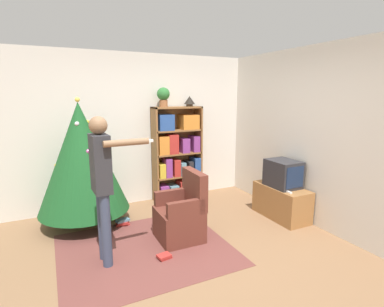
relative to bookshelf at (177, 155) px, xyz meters
The scene contains 15 objects.
ground_plane 2.17m from the bookshelf, 107.72° to the right, with size 14.00×14.00×0.00m, color #846042.
wall_back 0.81m from the bookshelf, 159.30° to the left, with size 8.00×0.10×2.60m.
wall_right 2.44m from the bookshelf, 53.04° to the right, with size 0.10×8.00×2.60m.
area_rug 2.04m from the bookshelf, 125.48° to the right, with size 2.05×1.80×0.01m.
bookshelf is the anchor object (origin of this frame).
tv_stand 1.96m from the bookshelf, 52.11° to the right, with size 0.44×0.90×0.50m.
television 1.88m from the bookshelf, 52.16° to the right, with size 0.39×0.50×0.42m.
game_remote 2.05m from the bookshelf, 59.78° to the right, with size 0.04×0.12×0.02m.
christmas_tree 1.71m from the bookshelf, 166.87° to the right, with size 1.30×1.30×1.88m.
armchair 1.63m from the bookshelf, 110.83° to the right, with size 0.58×0.57×0.92m.
standing_person 2.25m from the bookshelf, 134.48° to the right, with size 0.64×0.47×1.69m.
potted_plant 1.09m from the bookshelf, behind, with size 0.22×0.22×0.33m.
table_lamp 1.01m from the bookshelf, ahead, with size 0.20×0.20×0.18m.
book_pile_near_tree 1.58m from the bookshelf, 149.44° to the right, with size 0.21×0.15×0.09m.
book_pile_by_chair 2.21m from the bookshelf, 117.42° to the right, with size 0.18×0.15×0.05m.
Camera 1 is at (-1.45, -2.97, 1.92)m, focal length 28.00 mm.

